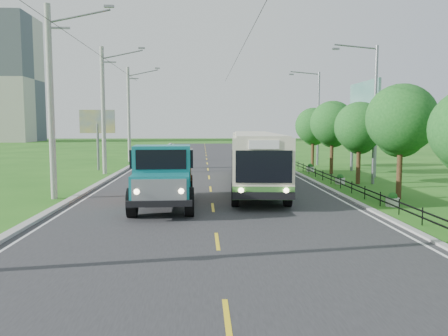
{
  "coord_description": "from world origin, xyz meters",
  "views": [
    {
      "loc": [
        -0.48,
        -14.17,
        3.83
      ],
      "look_at": [
        0.51,
        5.75,
        1.9
      ],
      "focal_mm": 35.0,
      "sensor_mm": 36.0,
      "label": 1
    }
  ],
  "objects": [
    {
      "name": "ground",
      "position": [
        0.0,
        0.0,
        0.0
      ],
      "size": [
        240.0,
        240.0,
        0.0
      ],
      "primitive_type": "plane",
      "color": "#1E5915",
      "rests_on": "ground"
    },
    {
      "name": "road",
      "position": [
        0.0,
        20.0,
        0.01
      ],
      "size": [
        14.0,
        120.0,
        0.02
      ],
      "primitive_type": "cube",
      "color": "#28282B",
      "rests_on": "ground"
    },
    {
      "name": "curb_left",
      "position": [
        -7.2,
        20.0,
        0.07
      ],
      "size": [
        0.4,
        120.0,
        0.15
      ],
      "primitive_type": "cube",
      "color": "#9E9E99",
      "rests_on": "ground"
    },
    {
      "name": "curb_right",
      "position": [
        7.15,
        20.0,
        0.05
      ],
      "size": [
        0.3,
        120.0,
        0.1
      ],
      "primitive_type": "cube",
      "color": "#9E9E99",
      "rests_on": "ground"
    },
    {
      "name": "edge_line_left",
      "position": [
        -6.65,
        20.0,
        0.02
      ],
      "size": [
        0.12,
        120.0,
        0.0
      ],
      "primitive_type": "cube",
      "color": "silver",
      "rests_on": "road"
    },
    {
      "name": "edge_line_right",
      "position": [
        6.65,
        20.0,
        0.02
      ],
      "size": [
        0.12,
        120.0,
        0.0
      ],
      "primitive_type": "cube",
      "color": "silver",
      "rests_on": "road"
    },
    {
      "name": "centre_dash",
      "position": [
        0.0,
        0.0,
        0.02
      ],
      "size": [
        0.12,
        2.2,
        0.0
      ],
      "primitive_type": "cube",
      "color": "yellow",
      "rests_on": "road"
    },
    {
      "name": "railing_right",
      "position": [
        8.0,
        14.0,
        0.3
      ],
      "size": [
        0.04,
        40.0,
        0.6
      ],
      "primitive_type": "cube",
      "color": "black",
      "rests_on": "ground"
    },
    {
      "name": "pole_near",
      "position": [
        -8.26,
        9.0,
        5.09
      ],
      "size": [
        3.51,
        0.32,
        10.0
      ],
      "color": "gray",
      "rests_on": "ground"
    },
    {
      "name": "pole_mid",
      "position": [
        -8.26,
        21.0,
        5.09
      ],
      "size": [
        3.51,
        0.32,
        10.0
      ],
      "color": "gray",
      "rests_on": "ground"
    },
    {
      "name": "pole_far",
      "position": [
        -8.26,
        33.0,
        5.09
      ],
      "size": [
        3.51,
        0.32,
        10.0
      ],
      "color": "gray",
      "rests_on": "ground"
    },
    {
      "name": "tree_third",
      "position": [
        9.86,
        8.14,
        3.99
      ],
      "size": [
        3.6,
        3.62,
        6.0
      ],
      "color": "#382314",
      "rests_on": "ground"
    },
    {
      "name": "tree_fourth",
      "position": [
        9.86,
        14.14,
        3.59
      ],
      "size": [
        3.24,
        3.31,
        5.4
      ],
      "color": "#382314",
      "rests_on": "ground"
    },
    {
      "name": "tree_fifth",
      "position": [
        9.86,
        20.14,
        3.85
      ],
      "size": [
        3.48,
        3.52,
        5.8
      ],
      "color": "#382314",
      "rests_on": "ground"
    },
    {
      "name": "tree_back",
      "position": [
        9.86,
        26.14,
        3.65
      ],
      "size": [
        3.3,
        3.36,
        5.5
      ],
      "color": "#382314",
      "rests_on": "ground"
    },
    {
      "name": "streetlight_mid",
      "position": [
        10.64,
        14.0,
        4.9
      ],
      "size": [
        3.02,
        0.2,
        9.07
      ],
      "color": "slate",
      "rests_on": "ground"
    },
    {
      "name": "streetlight_far",
      "position": [
        10.64,
        28.0,
        4.9
      ],
      "size": [
        3.02,
        0.2,
        9.07
      ],
      "color": "slate",
      "rests_on": "ground"
    },
    {
      "name": "planter_near",
      "position": [
        8.6,
        6.0,
        0.29
      ],
      "size": [
        0.64,
        0.64,
        0.67
      ],
      "color": "silver",
      "rests_on": "ground"
    },
    {
      "name": "planter_mid",
      "position": [
        8.6,
        14.0,
        0.29
      ],
      "size": [
        0.64,
        0.64,
        0.67
      ],
      "color": "silver",
      "rests_on": "ground"
    },
    {
      "name": "planter_far",
      "position": [
        8.6,
        22.0,
        0.29
      ],
      "size": [
        0.64,
        0.64,
        0.67
      ],
      "color": "silver",
      "rests_on": "ground"
    },
    {
      "name": "billboard_left",
      "position": [
        -9.5,
        24.0,
        3.87
      ],
      "size": [
        3.0,
        0.2,
        5.2
      ],
      "color": "slate",
      "rests_on": "ground"
    },
    {
      "name": "billboard_right",
      "position": [
        12.3,
        20.0,
        5.34
      ],
      "size": [
        0.24,
        6.0,
        7.3
      ],
      "color": "slate",
      "rests_on": "ground"
    },
    {
      "name": "bus",
      "position": [
        2.81,
        13.17,
        1.98
      ],
      "size": [
        3.97,
        17.23,
        3.3
      ],
      "rotation": [
        0.0,
        0.0,
        -0.07
      ],
      "color": "#3A772F",
      "rests_on": "ground"
    },
    {
      "name": "dump_truck",
      "position": [
        -2.32,
        6.51,
        1.67
      ],
      "size": [
        2.99,
        7.13,
        2.96
      ],
      "rotation": [
        0.0,
        0.0,
        0.04
      ],
      "color": "#157A80",
      "rests_on": "ground"
    }
  ]
}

